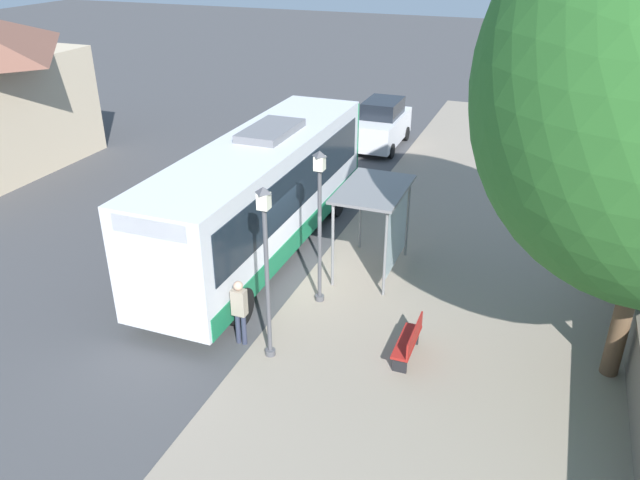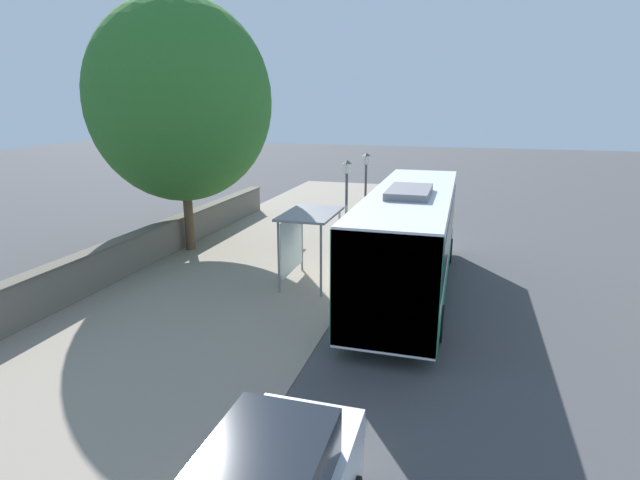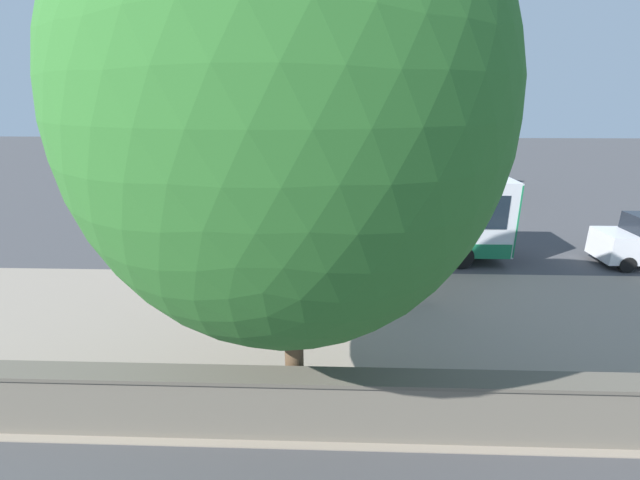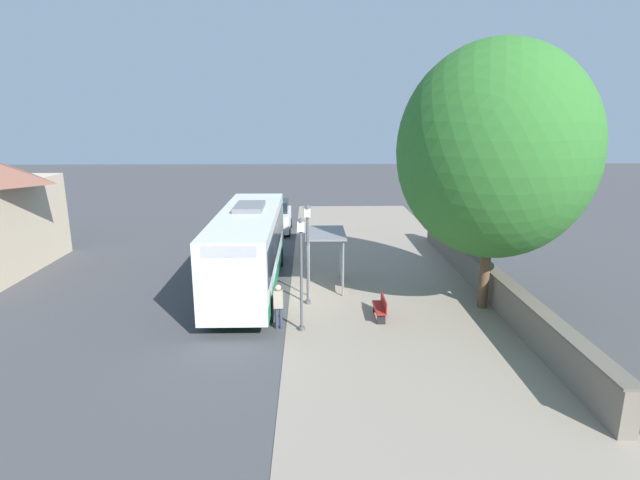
# 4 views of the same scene
# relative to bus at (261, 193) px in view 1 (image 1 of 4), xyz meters

# --- Properties ---
(ground_plane) EXTENTS (120.00, 120.00, 0.00)m
(ground_plane) POSITION_rel_bus_xyz_m (-1.85, 1.30, -1.92)
(ground_plane) COLOR #424244
(ground_plane) RESTS_ON ground
(sidewalk_plaza) EXTENTS (9.00, 44.00, 0.02)m
(sidewalk_plaza) POSITION_rel_bus_xyz_m (-6.35, 1.30, -1.91)
(sidewalk_plaza) COLOR gray
(sidewalk_plaza) RESTS_ON ground
(stone_wall) EXTENTS (0.60, 20.00, 1.42)m
(stone_wall) POSITION_rel_bus_xyz_m (-10.40, 1.30, -1.20)
(stone_wall) COLOR #6B6356
(stone_wall) RESTS_ON ground
(bus) EXTENTS (2.67, 10.84, 3.72)m
(bus) POSITION_rel_bus_xyz_m (0.00, 0.00, 0.00)
(bus) COLOR silver
(bus) RESTS_ON ground
(bus_shelter) EXTENTS (1.77, 2.77, 2.58)m
(bus_shelter) POSITION_rel_bus_xyz_m (-3.60, -0.01, 0.22)
(bus_shelter) COLOR slate
(bus_shelter) RESTS_ON ground
(pedestrian) EXTENTS (0.34, 0.23, 1.71)m
(pedestrian) POSITION_rel_bus_xyz_m (-1.58, 4.54, -0.91)
(pedestrian) COLOR #2D3347
(pedestrian) RESTS_ON ground
(bench) EXTENTS (0.40, 1.45, 0.88)m
(bench) POSITION_rel_bus_xyz_m (-5.46, 3.69, -1.45)
(bench) COLOR maroon
(bench) RESTS_ON ground
(street_lamp_near) EXTENTS (0.28, 0.28, 4.23)m
(street_lamp_near) POSITION_rel_bus_xyz_m (-2.43, 4.73, 0.59)
(street_lamp_near) COLOR #4C4C51
(street_lamp_near) RESTS_ON ground
(street_lamp_far) EXTENTS (0.28, 0.28, 4.20)m
(street_lamp_far) POSITION_rel_bus_xyz_m (-2.65, 2.09, 0.58)
(street_lamp_far) COLOR #4C4C51
(street_lamp_far) RESTS_ON ground
(parked_car_behind_bus) EXTENTS (1.87, 4.15, 2.12)m
(parked_car_behind_bus) POSITION_rel_bus_xyz_m (-0.56, -11.20, -0.90)
(parked_car_behind_bus) COLOR silver
(parked_car_behind_bus) RESTS_ON ground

